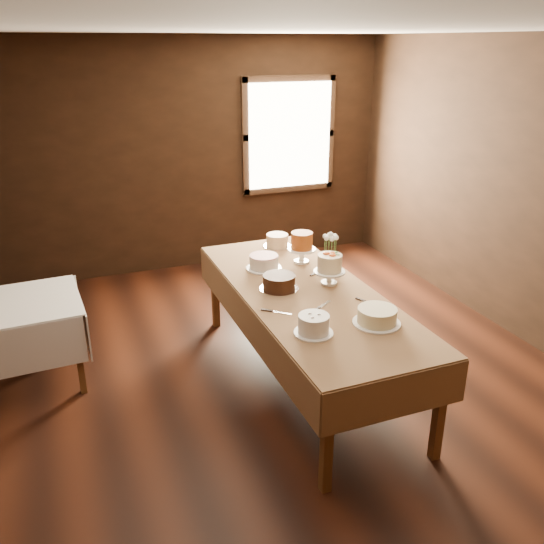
{
  "coord_description": "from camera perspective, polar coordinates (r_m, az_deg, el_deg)",
  "views": [
    {
      "loc": [
        -1.58,
        -3.88,
        2.73
      ],
      "look_at": [
        0.0,
        0.2,
        0.95
      ],
      "focal_mm": 37.79,
      "sensor_mm": 36.0,
      "label": 1
    }
  ],
  "objects": [
    {
      "name": "floor",
      "position": [
        5.0,
        0.84,
        -10.96
      ],
      "size": [
        5.0,
        6.0,
        0.01
      ],
      "primitive_type": "cube",
      "color": "black",
      "rests_on": "ground"
    },
    {
      "name": "ceiling",
      "position": [
        4.19,
        1.07,
        23.1
      ],
      "size": [
        5.0,
        6.0,
        0.01
      ],
      "primitive_type": "cube",
      "color": "beige",
      "rests_on": "wall_back"
    },
    {
      "name": "wall_back",
      "position": [
        7.18,
        -8.23,
        11.24
      ],
      "size": [
        5.0,
        0.02,
        2.8
      ],
      "primitive_type": "cube",
      "color": "black",
      "rests_on": "ground"
    },
    {
      "name": "wall_right",
      "position": [
        5.78,
        24.76,
        6.81
      ],
      "size": [
        0.02,
        6.0,
        2.8
      ],
      "primitive_type": "cube",
      "color": "black",
      "rests_on": "ground"
    },
    {
      "name": "window",
      "position": [
        7.49,
        1.78,
        13.44
      ],
      "size": [
        1.1,
        0.05,
        1.3
      ],
      "primitive_type": "cube",
      "color": "#FFEABF",
      "rests_on": "wall_back"
    },
    {
      "name": "display_table",
      "position": [
        4.69,
        3.47,
        -2.62
      ],
      "size": [
        1.07,
        2.7,
        0.83
      ],
      "rotation": [
        0.0,
        0.0,
        0.01
      ],
      "color": "#513016",
      "rests_on": "ground"
    },
    {
      "name": "side_table",
      "position": [
        5.13,
        -23.49,
        -3.65
      ],
      "size": [
        0.93,
        0.93,
        0.75
      ],
      "rotation": [
        0.0,
        0.0,
        0.06
      ],
      "color": "#513016",
      "rests_on": "ground"
    },
    {
      "name": "cake_speckled",
      "position": [
        5.64,
        0.53,
        3.11
      ],
      "size": [
        0.27,
        0.27,
        0.13
      ],
      "color": "silver",
      "rests_on": "display_table"
    },
    {
      "name": "cake_lattice",
      "position": [
        5.09,
        -0.82,
        0.92
      ],
      "size": [
        0.32,
        0.32,
        0.12
      ],
      "color": "white",
      "rests_on": "display_table"
    },
    {
      "name": "cake_caramel",
      "position": [
        5.22,
        2.97,
        2.29
      ],
      "size": [
        0.26,
        0.26,
        0.3
      ],
      "color": "white",
      "rests_on": "display_table"
    },
    {
      "name": "cake_chocolate",
      "position": [
        4.66,
        0.71,
        -1.06
      ],
      "size": [
        0.37,
        0.37,
        0.13
      ],
      "color": "silver",
      "rests_on": "display_table"
    },
    {
      "name": "cake_flowers",
      "position": [
        4.77,
        5.73,
        0.13
      ],
      "size": [
        0.27,
        0.27,
        0.27
      ],
      "color": "white",
      "rests_on": "display_table"
    },
    {
      "name": "cake_swirl",
      "position": [
        3.98,
        4.17,
        -5.3
      ],
      "size": [
        0.28,
        0.28,
        0.14
      ],
      "color": "white",
      "rests_on": "display_table"
    },
    {
      "name": "cake_cream",
      "position": [
        4.18,
        10.42,
        -4.39
      ],
      "size": [
        0.35,
        0.35,
        0.12
      ],
      "color": "white",
      "rests_on": "display_table"
    },
    {
      "name": "cake_server_a",
      "position": [
        4.44,
        5.29,
        -3.2
      ],
      "size": [
        0.21,
        0.15,
        0.01
      ],
      "primitive_type": "cube",
      "rotation": [
        0.0,
        0.0,
        0.58
      ],
      "color": "silver",
      "rests_on": "display_table"
    },
    {
      "name": "cake_server_b",
      "position": [
        4.48,
        10.07,
        -3.2
      ],
      "size": [
        0.13,
        0.23,
        0.01
      ],
      "primitive_type": "cube",
      "rotation": [
        0.0,
        0.0,
        -1.12
      ],
      "color": "silver",
      "rests_on": "display_table"
    },
    {
      "name": "cake_server_d",
      "position": [
        5.08,
        4.88,
        0.16
      ],
      "size": [
        0.22,
        0.15,
        0.01
      ],
      "primitive_type": "cube",
      "rotation": [
        0.0,
        0.0,
        0.56
      ],
      "color": "silver",
      "rests_on": "display_table"
    },
    {
      "name": "cake_server_e",
      "position": [
        4.29,
        1.0,
        -4.08
      ],
      "size": [
        0.2,
        0.17,
        0.01
      ],
      "primitive_type": "cube",
      "rotation": [
        0.0,
        0.0,
        -0.68
      ],
      "color": "silver",
      "rests_on": "display_table"
    },
    {
      "name": "flower_vase",
      "position": [
        5.07,
        5.76,
        0.84
      ],
      "size": [
        0.15,
        0.15,
        0.13
      ],
      "primitive_type": "imported",
      "rotation": [
        0.0,
        0.0,
        4.87
      ],
      "color": "#2D2823",
      "rests_on": "display_table"
    },
    {
      "name": "flower_bouquet",
      "position": [
        5.0,
        5.84,
        2.83
      ],
      "size": [
        0.14,
        0.14,
        0.2
      ],
      "primitive_type": null,
      "color": "white",
      "rests_on": "flower_vase"
    }
  ]
}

